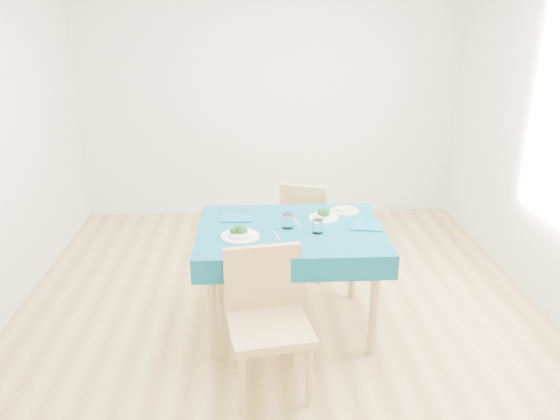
{
  "coord_description": "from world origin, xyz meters",
  "views": [
    {
      "loc": [
        -0.18,
        -3.54,
        2.16
      ],
      "look_at": [
        0.0,
        0.0,
        0.85
      ],
      "focal_mm": 35.0,
      "sensor_mm": 36.0,
      "label": 1
    }
  ],
  "objects_px": {
    "table": "(290,278)",
    "chair_far": "(308,222)",
    "chair_near": "(269,304)",
    "side_plate": "(344,211)",
    "bowl_near": "(240,232)",
    "bowl_far": "(324,215)"
  },
  "relations": [
    {
      "from": "chair_near",
      "to": "chair_far",
      "type": "height_order",
      "value": "chair_near"
    },
    {
      "from": "chair_near",
      "to": "bowl_near",
      "type": "xyz_separation_m",
      "value": [
        -0.17,
        0.57,
        0.22
      ]
    },
    {
      "from": "chair_near",
      "to": "chair_far",
      "type": "xyz_separation_m",
      "value": [
        0.38,
        1.52,
        -0.1
      ]
    },
    {
      "from": "bowl_near",
      "to": "side_plate",
      "type": "height_order",
      "value": "bowl_near"
    },
    {
      "from": "table",
      "to": "chair_far",
      "type": "height_order",
      "value": "chair_far"
    },
    {
      "from": "chair_far",
      "to": "chair_near",
      "type": "bearing_deg",
      "value": 96.38
    },
    {
      "from": "table",
      "to": "side_plate",
      "type": "bearing_deg",
      "value": 36.86
    },
    {
      "from": "chair_far",
      "to": "bowl_near",
      "type": "height_order",
      "value": "chair_far"
    },
    {
      "from": "chair_far",
      "to": "side_plate",
      "type": "xyz_separation_m",
      "value": [
        0.21,
        -0.51,
        0.28
      ]
    },
    {
      "from": "chair_near",
      "to": "bowl_near",
      "type": "height_order",
      "value": "chair_near"
    },
    {
      "from": "table",
      "to": "bowl_near",
      "type": "xyz_separation_m",
      "value": [
        -0.34,
        -0.13,
        0.42
      ]
    },
    {
      "from": "chair_near",
      "to": "side_plate",
      "type": "bearing_deg",
      "value": 50.86
    },
    {
      "from": "table",
      "to": "side_plate",
      "type": "distance_m",
      "value": 0.65
    },
    {
      "from": "chair_near",
      "to": "table",
      "type": "bearing_deg",
      "value": 67.53
    },
    {
      "from": "side_plate",
      "to": "bowl_far",
      "type": "bearing_deg",
      "value": -139.71
    },
    {
      "from": "bowl_near",
      "to": "bowl_far",
      "type": "xyz_separation_m",
      "value": [
        0.58,
        0.3,
        -0.01
      ]
    },
    {
      "from": "bowl_far",
      "to": "chair_far",
      "type": "bearing_deg",
      "value": 93.47
    },
    {
      "from": "chair_near",
      "to": "bowl_far",
      "type": "height_order",
      "value": "chair_near"
    },
    {
      "from": "table",
      "to": "bowl_far",
      "type": "xyz_separation_m",
      "value": [
        0.25,
        0.17,
        0.41
      ]
    },
    {
      "from": "bowl_near",
      "to": "side_plate",
      "type": "distance_m",
      "value": 0.88
    },
    {
      "from": "table",
      "to": "bowl_far",
      "type": "distance_m",
      "value": 0.51
    },
    {
      "from": "table",
      "to": "chair_far",
      "type": "bearing_deg",
      "value": 75.75
    }
  ]
}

